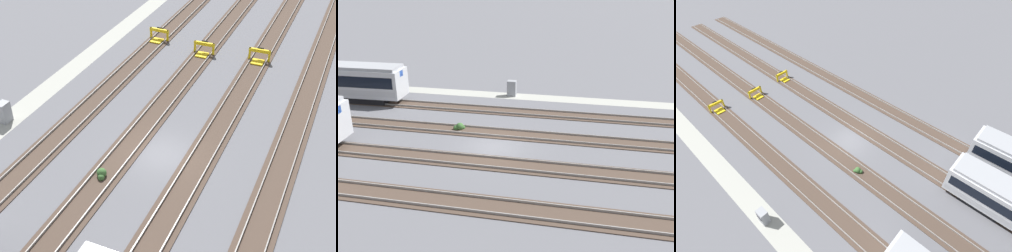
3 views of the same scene
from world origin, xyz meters
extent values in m
plane|color=#5B5B60|center=(0.00, 0.00, 0.00)|extent=(400.00, 400.00, 0.00)
cube|color=#9E9E93|center=(0.00, -12.26, 0.00)|extent=(54.00, 2.00, 0.01)
cube|color=#47382D|center=(0.00, -7.66, 0.03)|extent=(90.00, 2.23, 0.06)
cube|color=gray|center=(0.00, -6.94, 0.14)|extent=(90.00, 0.07, 0.15)
cube|color=gray|center=(0.00, -8.38, 0.14)|extent=(90.00, 0.07, 0.15)
cube|color=#47382D|center=(0.00, -2.55, 0.03)|extent=(90.00, 2.24, 0.06)
cube|color=gray|center=(0.00, -1.84, 0.14)|extent=(90.00, 0.07, 0.15)
cube|color=gray|center=(0.00, -3.27, 0.14)|extent=(90.00, 0.07, 0.15)
cube|color=#47382D|center=(0.00, 2.55, 0.03)|extent=(90.00, 2.24, 0.06)
cube|color=gray|center=(0.00, 3.27, 0.14)|extent=(90.00, 0.07, 0.15)
cube|color=gray|center=(0.00, 1.84, 0.14)|extent=(90.00, 0.07, 0.15)
cube|color=#47382D|center=(0.00, 7.66, 0.03)|extent=(90.00, 2.23, 0.06)
cube|color=gray|center=(0.00, 8.38, 0.14)|extent=(90.00, 0.07, 0.15)
cube|color=gray|center=(0.00, 6.94, 0.14)|extent=(90.00, 0.07, 0.15)
cube|color=blue|center=(10.92, 2.43, 3.05)|extent=(0.09, 0.70, 0.56)
cube|color=blue|center=(10.92, -7.83, 3.05)|extent=(0.10, 0.70, 0.56)
cube|color=black|center=(14.30, -7.75, 0.35)|extent=(3.65, 2.32, 0.70)
cube|color=gray|center=(1.00, -12.38, 0.80)|extent=(0.90, 0.70, 1.60)
cube|color=#333338|center=(1.00, -12.74, 1.04)|extent=(0.70, 0.04, 0.36)
sphere|color=#38602D|center=(3.54, -2.69, 0.28)|extent=(0.64, 0.64, 0.64)
sphere|color=#38602D|center=(3.84, -2.57, 0.18)|extent=(0.44, 0.44, 0.44)
sphere|color=#38602D|center=(3.32, -2.87, 0.14)|extent=(0.36, 0.36, 0.36)
camera|label=1|loc=(22.52, 10.12, 20.04)|focal=50.00mm
camera|label=2|loc=(-6.19, 25.89, 12.85)|focal=42.00mm
camera|label=3|loc=(13.70, -15.66, 22.23)|focal=28.00mm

